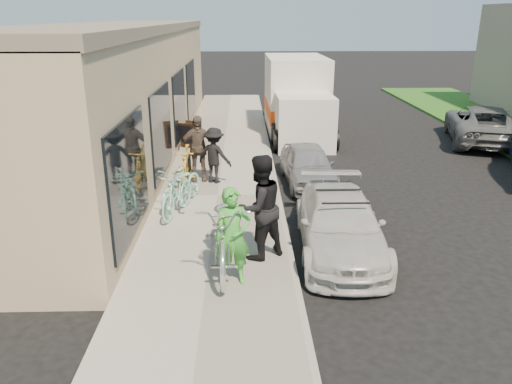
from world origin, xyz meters
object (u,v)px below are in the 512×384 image
object	(u,v)px
moving_truck	(297,101)
bystander_b	(198,148)
cruiser_bike_b	(182,186)
cruiser_bike_c	(186,166)
sedan_silver	(308,165)
man_standing	(259,207)
far_car_gray	(482,124)
cruiser_bike_a	(177,193)
bike_rack	(190,167)
bystander_a	(214,155)
sedan_white	(340,224)
sandwich_board	(189,135)
tandem_bike	(224,232)
woman_rider	(233,237)

from	to	relation	value
moving_truck	bystander_b	bearing A→B (deg)	-118.39
cruiser_bike_b	cruiser_bike_c	distance (m)	1.52
sedan_silver	man_standing	distance (m)	5.00
far_car_gray	cruiser_bike_a	xyz separation A→B (m)	(-10.33, -7.23, -0.02)
bike_rack	bystander_a	world-z (taller)	bystander_a
sedan_white	sandwich_board	bearing A→B (deg)	118.87
bike_rack	bystander_a	bearing A→B (deg)	17.10
man_standing	tandem_bike	bearing A→B (deg)	-4.95
cruiser_bike_b	bystander_b	size ratio (longest dim) A/B	1.02
bike_rack	sedan_silver	distance (m)	3.26
moving_truck	man_standing	world-z (taller)	moving_truck
far_car_gray	cruiser_bike_a	distance (m)	12.61
moving_truck	bystander_b	xyz separation A→B (m)	(-3.37, -6.39, -0.25)
woman_rider	bystander_a	distance (m)	5.49
moving_truck	bystander_a	bearing A→B (deg)	-114.45
bike_rack	cruiser_bike_b	bearing A→B (deg)	-91.44
bike_rack	bystander_b	world-z (taller)	bystander_b
bystander_b	far_car_gray	bearing A→B (deg)	16.77
cruiser_bike_c	bystander_a	size ratio (longest dim) A/B	1.14
sandwich_board	cruiser_bike_b	bearing A→B (deg)	-63.76
cruiser_bike_a	far_car_gray	bearing A→B (deg)	50.18
moving_truck	man_standing	distance (m)	11.23
bike_rack	moving_truck	world-z (taller)	moving_truck
bike_rack	far_car_gray	xyz separation A→B (m)	(10.26, 5.11, 0.05)
bike_rack	cruiser_bike_c	world-z (taller)	cruiser_bike_c
bike_rack	bystander_b	xyz separation A→B (m)	(0.19, 0.38, 0.42)
sandwich_board	sedan_white	world-z (taller)	sedan_white
sedan_white	moving_truck	bearing A→B (deg)	92.01
woman_rider	cruiser_bike_c	xyz separation A→B (m)	(-1.33, 5.26, -0.33)
sedan_silver	cruiser_bike_a	distance (m)	4.17
cruiser_bike_b	bystander_b	world-z (taller)	bystander_b
woman_rider	far_car_gray	bearing A→B (deg)	38.80
cruiser_bike_a	man_standing	bearing A→B (deg)	-35.41
man_standing	bystander_b	size ratio (longest dim) A/B	1.10
woman_rider	bystander_a	xyz separation A→B (m)	(-0.59, 5.46, -0.09)
bystander_b	tandem_bike	bearing A→B (deg)	-88.56
cruiser_bike_a	cruiser_bike_c	bearing A→B (deg)	105.49
woman_rider	bystander_a	size ratio (longest dim) A/B	1.12
sedan_white	bystander_b	world-z (taller)	bystander_b
bike_rack	sedan_white	distance (m)	5.04
cruiser_bike_b	bystander_a	xyz separation A→B (m)	(0.70, 1.72, 0.27)
sedan_silver	cruiser_bike_b	bearing A→B (deg)	-152.21
sandwich_board	man_standing	size ratio (longest dim) A/B	0.45
cruiser_bike_b	sedan_silver	bearing A→B (deg)	52.51
sedan_white	cruiser_bike_b	world-z (taller)	sedan_white
man_standing	cruiser_bike_a	bearing A→B (deg)	-84.74
sedan_silver	far_car_gray	xyz separation A→B (m)	(7.03, 4.68, 0.13)
moving_truck	far_car_gray	world-z (taller)	moving_truck
man_standing	bystander_b	xyz separation A→B (m)	(-1.52, 4.69, -0.09)
sandwich_board	moving_truck	world-z (taller)	moving_truck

